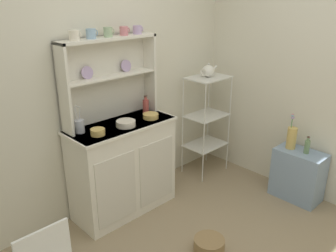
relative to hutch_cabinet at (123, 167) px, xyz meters
name	(u,v)px	position (x,y,z in m)	size (l,w,h in m)	color
wall_back	(98,81)	(-0.04, 0.26, 0.79)	(3.84, 0.05, 2.50)	silver
hutch_cabinet	(123,167)	(0.00, 0.00, 0.00)	(1.00, 0.45, 0.89)	white
hutch_shelf_unit	(107,73)	(0.00, 0.16, 0.87)	(0.93, 0.18, 0.75)	silver
bakers_rack	(207,113)	(1.16, -0.03, 0.27)	(0.46, 0.34, 1.14)	silver
side_shelf_blue	(298,175)	(1.40, -1.07, -0.20)	(0.28, 0.48, 0.52)	#849EBC
floor_basket	(209,246)	(0.11, -0.98, -0.40)	(0.25, 0.25, 0.13)	#93754C
cup_cream_0	(74,35)	(-0.31, 0.12, 1.23)	(0.10, 0.08, 0.08)	silver
cup_sky_1	(91,34)	(-0.16, 0.12, 1.23)	(0.09, 0.08, 0.08)	#8EB2D1
cup_sage_2	(108,32)	(0.01, 0.12, 1.23)	(0.09, 0.08, 0.08)	#9EB78E
cup_rose_3	(124,31)	(0.17, 0.12, 1.23)	(0.09, 0.07, 0.08)	#D17A84
cup_lilac_4	(137,30)	(0.32, 0.12, 1.23)	(0.09, 0.08, 0.08)	#B79ECC
bowl_mixing_large	(98,132)	(-0.29, -0.07, 0.46)	(0.12, 0.12, 0.05)	#DBB760
bowl_floral_medium	(126,123)	(0.00, -0.07, 0.46)	(0.17, 0.17, 0.05)	silver
bowl_cream_small	(151,116)	(0.29, -0.07, 0.46)	(0.15, 0.15, 0.05)	#DBB760
jam_bottle	(146,106)	(0.37, 0.09, 0.51)	(0.06, 0.06, 0.17)	#B74C47
utensil_jar	(80,126)	(-0.37, 0.08, 0.49)	(0.08, 0.08, 0.25)	#B2B7C6
porcelain_teapot	(208,71)	(1.16, -0.03, 0.75)	(0.22, 0.13, 0.15)	white
flower_vase	(292,137)	(1.40, -0.95, 0.18)	(0.10, 0.10, 0.36)	#DBB760
oil_bottle	(307,146)	(1.40, -1.12, 0.14)	(0.05, 0.05, 0.18)	#6B8C60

